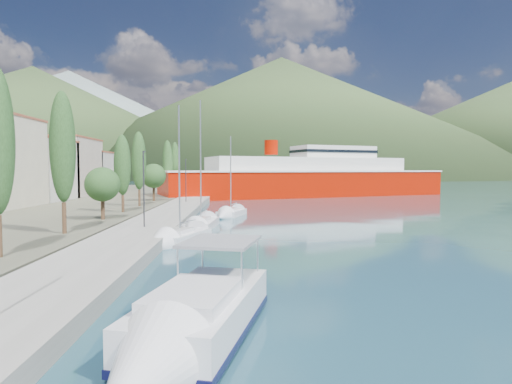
{
  "coord_description": "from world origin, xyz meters",
  "views": [
    {
      "loc": [
        -1.38,
        -21.48,
        5.36
      ],
      "look_at": [
        0.0,
        14.0,
        3.5
      ],
      "focal_mm": 30.0,
      "sensor_mm": 36.0,
      "label": 1
    }
  ],
  "objects": [
    {
      "name": "hills_near",
      "position": [
        98.04,
        372.5,
        49.18
      ],
      "size": [
        1010.0,
        520.0,
        115.0
      ],
      "color": "#354C27",
      "rests_on": "ground"
    },
    {
      "name": "ground",
      "position": [
        0.0,
        120.0,
        0.0
      ],
      "size": [
        1400.0,
        1400.0,
        0.0
      ],
      "primitive_type": "plane",
      "color": "#204655"
    },
    {
      "name": "sailboat_far",
      "position": [
        -2.77,
        26.48,
        0.29
      ],
      "size": [
        4.11,
        7.17,
        10.04
      ],
      "color": "silver",
      "rests_on": "ground"
    },
    {
      "name": "ferry",
      "position": [
        12.7,
        64.92,
        3.56
      ],
      "size": [
        59.62,
        31.51,
        11.69
      ],
      "color": "#9E1000",
      "rests_on": "ground"
    },
    {
      "name": "motor_cruiser",
      "position": [
        -2.96,
        -9.53,
        0.6
      ],
      "size": [
        5.14,
        10.19,
        3.61
      ],
      "color": "black",
      "rests_on": "ground"
    },
    {
      "name": "hills_far",
      "position": [
        138.59,
        618.73,
        77.39
      ],
      "size": [
        1480.0,
        900.0,
        180.0
      ],
      "color": "gray",
      "rests_on": "ground"
    },
    {
      "name": "sailboat_mid",
      "position": [
        -5.07,
        15.76,
        0.3
      ],
      "size": [
        3.2,
        8.88,
        12.51
      ],
      "color": "silver",
      "rests_on": "ground"
    },
    {
      "name": "sailboat_near",
      "position": [
        -6.33,
        8.74,
        0.3
      ],
      "size": [
        4.85,
        7.93,
        10.95
      ],
      "color": "silver",
      "rests_on": "ground"
    },
    {
      "name": "tree_row",
      "position": [
        -14.15,
        32.03,
        5.78
      ],
      "size": [
        3.63,
        64.21,
        10.34
      ],
      "color": "#47301E",
      "rests_on": "land_strip"
    },
    {
      "name": "lamp_posts",
      "position": [
        -9.0,
        14.74,
        4.08
      ],
      "size": [
        0.15,
        48.36,
        6.06
      ],
      "color": "#2D2D33",
      "rests_on": "quay"
    },
    {
      "name": "quay",
      "position": [
        -9.0,
        26.0,
        0.4
      ],
      "size": [
        5.0,
        88.0,
        0.8
      ],
      "primitive_type": "cube",
      "color": "gray",
      "rests_on": "ground"
    },
    {
      "name": "town_buildings",
      "position": [
        -32.0,
        36.91,
        5.57
      ],
      "size": [
        9.2,
        69.2,
        11.3
      ],
      "color": "beige",
      "rests_on": "land_strip"
    }
  ]
}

